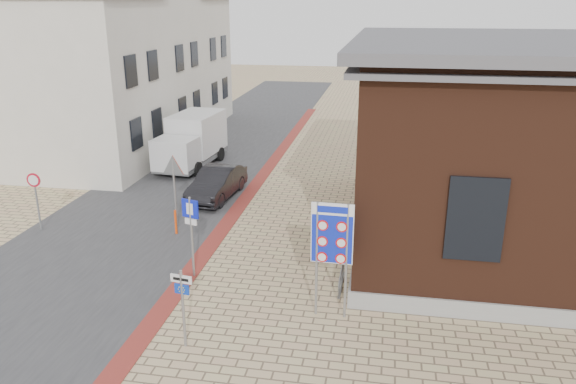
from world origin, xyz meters
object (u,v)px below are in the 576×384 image
Objects in this scene: box_truck at (192,141)px; parking_sign at (191,223)px; sedan at (217,183)px; essen_sign at (182,298)px; border_sign at (332,236)px; bollard at (176,222)px.

box_truck reaches higher than parking_sign.
sedan is 0.77× the size of box_truck.
border_sign is at bearing 39.89° from essen_sign.
border_sign reaches higher than sedan.
sedan is at bearing 125.51° from border_sign.
parking_sign reaches higher than essen_sign.
parking_sign is at bearing -65.66° from box_truck.
box_truck is 15.39m from border_sign.
border_sign reaches higher than box_truck.
box_truck is at bearing 105.28° from bollard.
sedan is 4.32× the size of bollard.
bollard is (-0.30, -4.02, -0.19)m from sedan.
box_truck reaches higher than sedan.
essen_sign is at bearing -66.43° from box_truck.
sedan is 1.94× the size of essen_sign.
bollard is (-6.00, 4.50, -1.84)m from border_sign.
box_truck is 2.50× the size of essen_sign.
sedan is 10.81m from essen_sign.
parking_sign reaches higher than bollard.
border_sign is at bearing -36.87° from bollard.
bollard is at bearing -69.68° from box_truck.
border_sign reaches higher than parking_sign.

